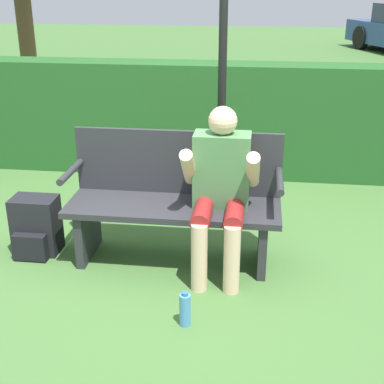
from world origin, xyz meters
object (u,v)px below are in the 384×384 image
object	(u,v)px
water_bottle	(185,310)
signpost	(223,48)
backpack	(36,227)
person_seated	(220,184)
park_bench	(175,200)

from	to	relation	value
water_bottle	signpost	world-z (taller)	signpost
backpack	signpost	world-z (taller)	signpost
person_seated	signpost	distance (m)	1.26
water_bottle	signpost	distance (m)	2.18
backpack	water_bottle	size ratio (longest dim) A/B	1.93
person_seated	backpack	bearing A→B (deg)	178.14
park_bench	person_seated	world-z (taller)	person_seated
backpack	person_seated	bearing A→B (deg)	-1.86
person_seated	backpack	distance (m)	1.47
person_seated	water_bottle	bearing A→B (deg)	-101.32
park_bench	backpack	world-z (taller)	park_bench
park_bench	water_bottle	bearing A→B (deg)	-77.25
park_bench	signpost	distance (m)	1.33
person_seated	signpost	world-z (taller)	signpost
signpost	person_seated	bearing A→B (deg)	-85.75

